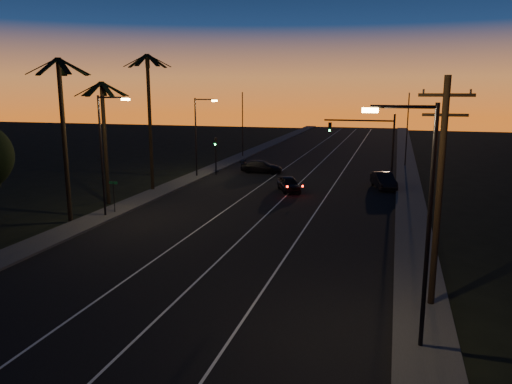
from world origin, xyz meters
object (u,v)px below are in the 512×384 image
(lead_car, at_px, (289,184))
(right_car, at_px, (384,180))
(utility_pole, at_px, (439,189))
(cross_car, at_px, (261,167))
(signal_mast, at_px, (370,136))

(lead_car, distance_m, right_car, 9.33)
(utility_pole, relative_size, lead_car, 2.08)
(utility_pole, distance_m, right_car, 27.49)
(utility_pole, relative_size, cross_car, 2.07)
(signal_mast, xyz_separation_m, cross_car, (-12.06, 2.62, -4.07))
(right_car, bearing_deg, cross_car, 157.65)
(utility_pole, xyz_separation_m, cross_car, (-16.52, 32.62, -4.61))
(lead_car, bearing_deg, signal_mast, 44.83)
(cross_car, bearing_deg, signal_mast, -12.27)
(signal_mast, height_order, right_car, signal_mast)
(signal_mast, distance_m, cross_car, 12.99)
(utility_pole, distance_m, lead_car, 26.20)
(utility_pole, distance_m, cross_car, 36.85)
(lead_car, height_order, right_car, right_car)
(utility_pole, distance_m, signal_mast, 30.33)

